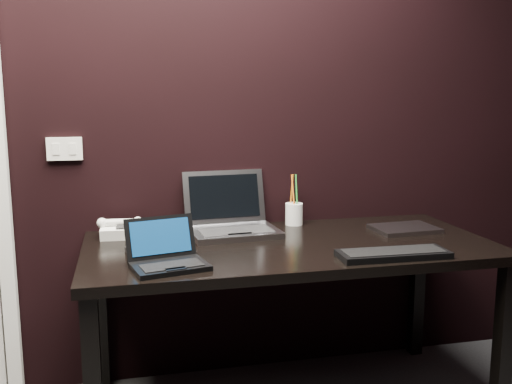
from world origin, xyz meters
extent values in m
plane|color=black|center=(0.00, 1.80, 1.30)|extent=(4.00, 0.00, 4.00)
cube|color=white|center=(-0.89, 1.77, 1.02)|extent=(0.06, 0.05, 2.11)
cube|color=silver|center=(-0.62, 1.79, 1.12)|extent=(0.15, 0.02, 0.10)
cube|color=silver|center=(-0.66, 1.78, 1.12)|extent=(0.03, 0.01, 0.05)
cube|color=silver|center=(-0.58, 1.78, 1.12)|extent=(0.03, 0.01, 0.05)
cube|color=black|center=(0.30, 1.40, 0.72)|extent=(1.70, 0.80, 0.04)
cube|color=black|center=(1.10, 1.05, 0.35)|extent=(0.06, 0.06, 0.70)
cube|color=black|center=(-0.50, 1.75, 0.35)|extent=(0.06, 0.06, 0.70)
cube|color=black|center=(1.10, 1.75, 0.35)|extent=(0.06, 0.06, 0.70)
cube|color=black|center=(-0.22, 1.14, 0.75)|extent=(0.29, 0.23, 0.02)
cube|color=black|center=(-0.22, 1.12, 0.76)|extent=(0.23, 0.14, 0.00)
cube|color=black|center=(-0.21, 1.08, 0.76)|extent=(0.08, 0.04, 0.00)
cube|color=black|center=(-0.25, 1.26, 0.83)|extent=(0.27, 0.11, 0.15)
cube|color=#0A274C|center=(-0.24, 1.25, 0.83)|extent=(0.23, 0.09, 0.12)
cube|color=#A09FA5|center=(0.10, 1.58, 0.75)|extent=(0.40, 0.31, 0.03)
cube|color=black|center=(0.10, 1.55, 0.77)|extent=(0.33, 0.18, 0.00)
cube|color=#A3A3A8|center=(0.10, 1.48, 0.77)|extent=(0.11, 0.05, 0.00)
cube|color=gray|center=(0.08, 1.75, 0.88)|extent=(0.39, 0.10, 0.24)
cube|color=black|center=(0.08, 1.74, 0.89)|extent=(0.33, 0.08, 0.19)
cube|color=black|center=(0.62, 1.10, 0.75)|extent=(0.43, 0.16, 0.02)
cube|color=black|center=(0.62, 1.10, 0.77)|extent=(0.39, 0.13, 0.00)
cube|color=#97979C|center=(0.87, 1.49, 0.75)|extent=(0.30, 0.22, 0.02)
cube|color=white|center=(-0.39, 1.66, 0.77)|extent=(0.17, 0.16, 0.07)
cylinder|color=silver|center=(-0.39, 1.65, 0.81)|extent=(0.15, 0.04, 0.03)
sphere|color=silver|center=(-0.47, 1.66, 0.81)|extent=(0.05, 0.05, 0.04)
sphere|color=white|center=(-0.32, 1.65, 0.81)|extent=(0.05, 0.05, 0.04)
cube|color=black|center=(-0.38, 1.62, 0.80)|extent=(0.07, 0.05, 0.01)
cube|color=black|center=(-0.35, 1.42, 0.79)|extent=(0.05, 0.03, 0.09)
cube|color=black|center=(-0.35, 1.40, 0.75)|extent=(0.06, 0.05, 0.02)
cylinder|color=white|center=(0.41, 1.72, 0.79)|extent=(0.10, 0.10, 0.10)
cylinder|color=#C06212|center=(0.41, 1.73, 0.91)|extent=(0.01, 0.03, 0.15)
cylinder|color=#268B2E|center=(0.42, 1.71, 0.91)|extent=(0.01, 0.03, 0.16)
cylinder|color=black|center=(0.42, 1.73, 0.91)|extent=(0.01, 0.02, 0.16)
cylinder|color=orange|center=(0.41, 1.71, 0.91)|extent=(0.01, 0.04, 0.15)
camera|label=1|loc=(-0.37, -0.83, 1.35)|focal=40.00mm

